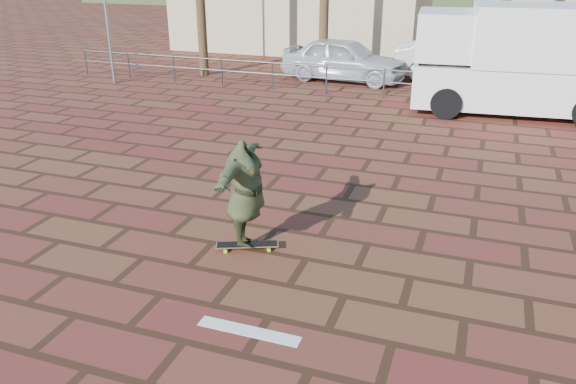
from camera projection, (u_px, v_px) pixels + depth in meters
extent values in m
plane|color=brown|center=(238.00, 276.00, 8.57)|extent=(120.00, 120.00, 0.00)
cube|color=white|center=(249.00, 331.00, 7.31)|extent=(1.40, 0.22, 0.01)
cylinder|color=#47494F|center=(86.00, 62.00, 22.44)|extent=(0.06, 0.06, 1.00)
cylinder|color=#47494F|center=(129.00, 65.00, 21.83)|extent=(0.06, 0.06, 1.00)
cylinder|color=#47494F|center=(174.00, 68.00, 21.22)|extent=(0.06, 0.06, 1.00)
cylinder|color=#47494F|center=(222.00, 72.00, 20.61)|extent=(0.06, 0.06, 1.00)
cylinder|color=#47494F|center=(272.00, 76.00, 20.00)|extent=(0.06, 0.06, 1.00)
cylinder|color=#47494F|center=(326.00, 79.00, 19.39)|extent=(0.06, 0.06, 1.00)
cylinder|color=#47494F|center=(384.00, 84.00, 18.78)|extent=(0.06, 0.06, 1.00)
cylinder|color=#47494F|center=(445.00, 88.00, 18.16)|extent=(0.06, 0.06, 1.00)
cylinder|color=#47494F|center=(511.00, 93.00, 17.55)|extent=(0.06, 0.06, 1.00)
cylinder|color=#47494F|center=(385.00, 70.00, 18.60)|extent=(24.00, 0.05, 0.05)
cylinder|color=#47494F|center=(384.00, 82.00, 18.76)|extent=(24.00, 0.05, 0.05)
cube|color=beige|center=(305.00, 6.00, 28.69)|extent=(12.00, 7.00, 4.00)
cube|color=olive|center=(247.00, 245.00, 9.30)|extent=(1.04, 0.61, 0.02)
cube|color=black|center=(247.00, 244.00, 9.29)|extent=(1.00, 0.58, 0.00)
cube|color=silver|center=(226.00, 247.00, 9.29)|extent=(0.12, 0.18, 0.03)
cube|color=silver|center=(269.00, 245.00, 9.33)|extent=(0.12, 0.18, 0.03)
cylinder|color=#82EE32|center=(225.00, 251.00, 9.20)|extent=(0.07, 0.05, 0.07)
cylinder|color=#82EE32|center=(226.00, 245.00, 9.39)|extent=(0.07, 0.05, 0.07)
cylinder|color=#82EE32|center=(269.00, 250.00, 9.24)|extent=(0.07, 0.05, 0.07)
cylinder|color=#82EE32|center=(269.00, 244.00, 9.43)|extent=(0.07, 0.05, 0.07)
imported|color=#353B20|center=(245.00, 194.00, 8.94)|extent=(0.93, 2.28, 1.81)
cube|color=white|center=(517.00, 85.00, 16.95)|extent=(6.32, 3.02, 1.25)
cube|color=white|center=(555.00, 36.00, 16.18)|extent=(4.75, 2.99, 1.70)
cube|color=white|center=(449.00, 34.00, 16.88)|extent=(2.02, 2.64, 1.36)
cube|color=black|center=(422.00, 51.00, 17.25)|extent=(0.23, 1.93, 0.74)
cylinder|color=black|center=(446.00, 103.00, 16.51)|extent=(0.93, 0.39, 0.91)
cylinder|color=black|center=(446.00, 86.00, 18.63)|extent=(0.93, 0.39, 0.91)
cylinder|color=black|center=(572.00, 93.00, 17.75)|extent=(0.93, 0.39, 0.91)
imported|color=silver|center=(344.00, 59.00, 21.28)|extent=(4.91, 2.43, 1.61)
imported|color=silver|center=(464.00, 58.00, 21.23)|extent=(5.29, 2.24, 1.70)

